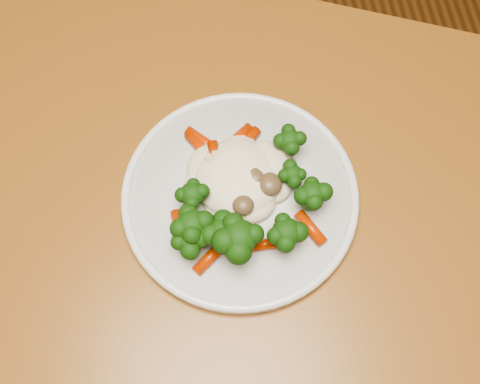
% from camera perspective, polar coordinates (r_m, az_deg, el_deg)
% --- Properties ---
extents(dining_table, '(1.30, 1.10, 0.75)m').
position_cam_1_polar(dining_table, '(0.73, -1.28, -9.48)').
color(dining_table, '#965C22').
rests_on(dining_table, ground).
extents(plate, '(0.25, 0.25, 0.01)m').
position_cam_1_polar(plate, '(0.65, 0.00, -0.48)').
color(plate, white).
rests_on(plate, dining_table).
extents(meal, '(0.17, 0.18, 0.05)m').
position_cam_1_polar(meal, '(0.62, 0.03, -0.86)').
color(meal, '#F8E7C6').
rests_on(meal, plate).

